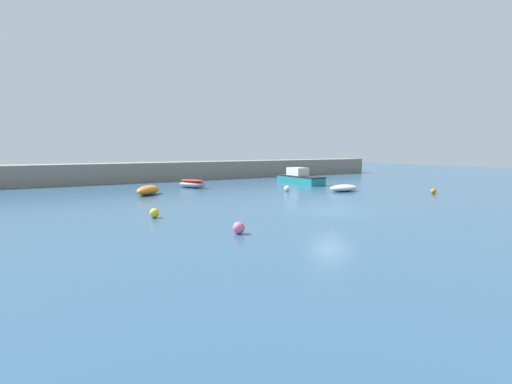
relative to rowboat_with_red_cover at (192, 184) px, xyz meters
The scene contains 10 objects.
ground_plane 16.84m from the rowboat_with_red_cover, 83.52° to the right, with size 120.00×120.00×0.20m, color #2D5170.
harbor_breakwater 9.86m from the rowboat_with_red_cover, 78.87° to the left, with size 56.07×3.28×2.05m, color gray.
rowboat_with_red_cover is the anchor object (origin of this frame).
rowboat_white_midwater 6.04m from the rowboat_with_red_cover, 146.43° to the right, with size 2.85×2.86×0.74m.
open_tender_yellow 13.64m from the rowboat_with_red_cover, 43.48° to the right, with size 2.77×1.51×0.57m.
motorboat_grey_hull 11.21m from the rowboat_with_red_cover, ahead, with size 1.92×6.23×1.63m.
mooring_buoy_yellow 15.80m from the rowboat_with_red_cover, 119.17° to the right, with size 0.50×0.50×0.50m, color yellow.
mooring_buoy_white 9.09m from the rowboat_with_red_cover, 51.59° to the right, with size 0.51×0.51×0.51m, color white.
mooring_buoy_orange 20.66m from the rowboat_with_red_cover, 45.07° to the right, with size 0.45×0.45×0.45m, color orange.
mooring_buoy_pink 20.40m from the rowboat_with_red_cover, 106.42° to the right, with size 0.52×0.52×0.52m, color #EA668C.
Camera 1 is at (-15.71, -17.66, 3.70)m, focal length 28.00 mm.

